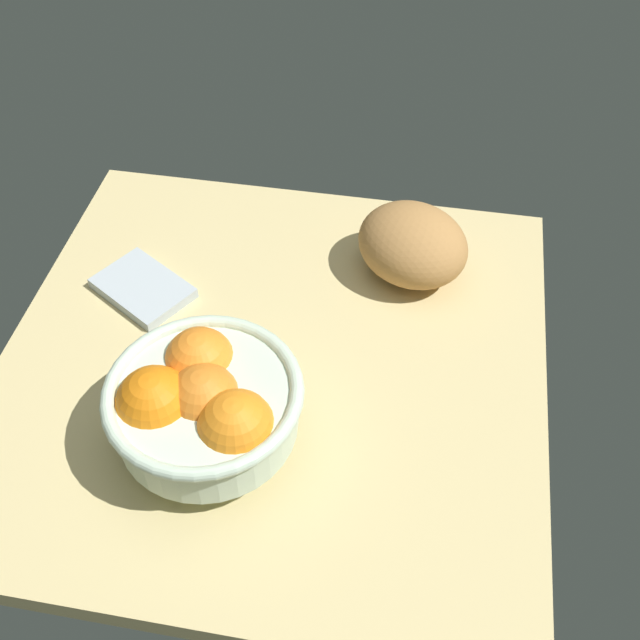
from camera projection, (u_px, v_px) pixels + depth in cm
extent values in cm
cube|color=#D3BD80|center=(272.00, 368.00, 97.43)|extent=(67.74, 67.69, 3.00)
cylinder|color=silver|center=(210.00, 431.00, 87.51)|extent=(9.13, 9.13, 2.97)
cylinder|color=silver|center=(206.00, 408.00, 84.21)|extent=(20.14, 20.14, 5.91)
torus|color=silver|center=(203.00, 392.00, 82.02)|extent=(21.74, 21.74, 1.60)
sphere|color=orange|center=(200.00, 362.00, 86.41)|extent=(8.03, 8.03, 8.03)
sphere|color=orange|center=(241.00, 429.00, 80.31)|extent=(8.38, 8.38, 8.38)
sphere|color=orange|center=(155.00, 404.00, 82.40)|extent=(8.51, 8.51, 8.51)
sphere|color=orange|center=(204.00, 399.00, 82.96)|extent=(8.00, 8.00, 8.00)
ellipsoid|color=#B27D44|center=(413.00, 244.00, 103.63)|extent=(20.34, 19.77, 9.70)
cube|color=#B0BBC3|center=(143.00, 288.00, 103.83)|extent=(15.17, 13.90, 1.50)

